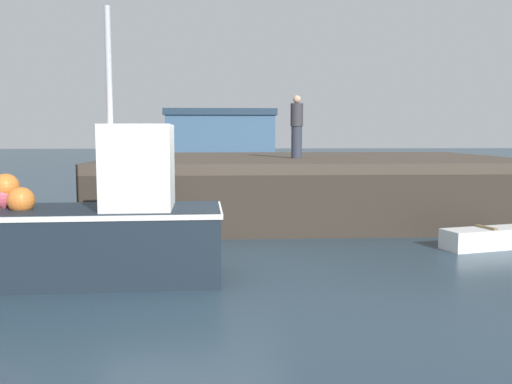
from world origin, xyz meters
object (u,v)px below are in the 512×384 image
at_px(mooring_buoy_foreground, 58,253).
at_px(fishing_boat_near_right, 114,224).
at_px(dockworker, 297,127).
at_px(rowboat, 486,238).

bearing_deg(mooring_buoy_foreground, fishing_boat_near_right, -36.48).
relative_size(dockworker, mooring_buoy_foreground, 2.99).
bearing_deg(fishing_boat_near_right, rowboat, 16.13).
height_order(rowboat, mooring_buoy_foreground, mooring_buoy_foreground).
height_order(dockworker, mooring_buoy_foreground, dockworker).
bearing_deg(dockworker, mooring_buoy_foreground, -132.33).
xyz_separation_m(fishing_boat_near_right, mooring_buoy_foreground, (-1.16, 0.86, -0.65)).
height_order(fishing_boat_near_right, mooring_buoy_foreground, fishing_boat_near_right).
bearing_deg(fishing_boat_near_right, mooring_buoy_foreground, 143.52).
distance_m(rowboat, mooring_buoy_foreground, 8.33).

